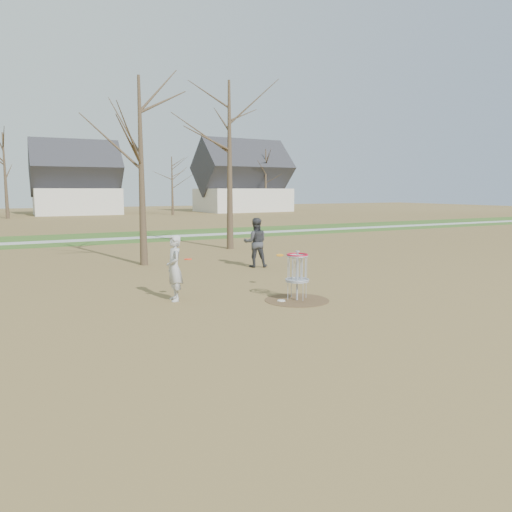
{
  "coord_description": "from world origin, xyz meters",
  "views": [
    {
      "loc": [
        -7.34,
        -11.5,
        3.06
      ],
      "look_at": [
        -0.5,
        1.5,
        1.1
      ],
      "focal_mm": 35.0,
      "sensor_mm": 36.0,
      "label": 1
    }
  ],
  "objects_px": {
    "player_throwing": "(256,243)",
    "disc_grounded": "(281,301)",
    "disc_golf_basket": "(297,268)",
    "player_standing": "(174,268)"
  },
  "relations": [
    {
      "from": "player_throwing",
      "to": "disc_grounded",
      "type": "distance_m",
      "value": 6.3
    },
    {
      "from": "player_throwing",
      "to": "disc_grounded",
      "type": "height_order",
      "value": "player_throwing"
    },
    {
      "from": "player_throwing",
      "to": "disc_grounded",
      "type": "bearing_deg",
      "value": 90.81
    },
    {
      "from": "player_throwing",
      "to": "disc_golf_basket",
      "type": "distance_m",
      "value": 6.16
    },
    {
      "from": "player_throwing",
      "to": "disc_golf_basket",
      "type": "bearing_deg",
      "value": 95.02
    },
    {
      "from": "player_throwing",
      "to": "disc_golf_basket",
      "type": "relative_size",
      "value": 1.45
    },
    {
      "from": "player_standing",
      "to": "disc_golf_basket",
      "type": "bearing_deg",
      "value": 67.78
    },
    {
      "from": "player_standing",
      "to": "disc_golf_basket",
      "type": "distance_m",
      "value": 3.39
    },
    {
      "from": "player_standing",
      "to": "disc_golf_basket",
      "type": "height_order",
      "value": "player_standing"
    },
    {
      "from": "disc_grounded",
      "to": "player_standing",
      "type": "bearing_deg",
      "value": 150.44
    }
  ]
}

